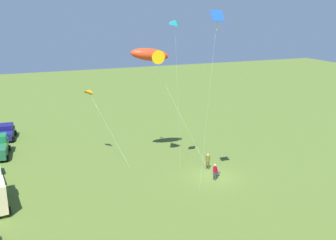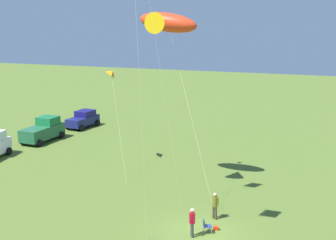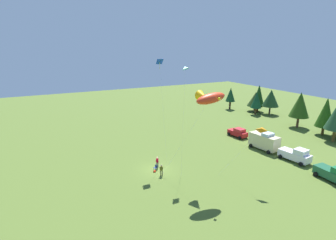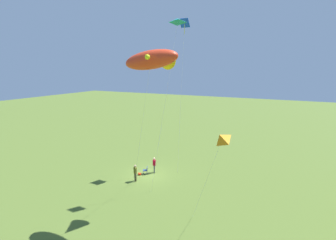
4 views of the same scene
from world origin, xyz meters
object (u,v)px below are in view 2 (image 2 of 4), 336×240
(car_navy_hatch, at_px, (83,119))
(kite_delta_orange, at_px, (113,73))
(truck_green_flatbed, at_px, (43,130))
(person_kite_flyer, at_px, (215,204))
(folding_chair, at_px, (206,225))
(person_spectator, at_px, (192,220))
(backpack_on_grass, at_px, (216,228))
(kite_large_fish, at_px, (166,23))

(car_navy_hatch, height_order, kite_delta_orange, kite_delta_orange)
(truck_green_flatbed, height_order, car_navy_hatch, truck_green_flatbed)
(car_navy_hatch, distance_m, kite_delta_orange, 16.09)
(person_kite_flyer, bearing_deg, folding_chair, -148.38)
(truck_green_flatbed, xyz_separation_m, car_navy_hatch, (6.58, -0.86, -0.15))
(person_spectator, bearing_deg, truck_green_flatbed, 113.78)
(truck_green_flatbed, bearing_deg, folding_chair, -121.05)
(backpack_on_grass, xyz_separation_m, car_navy_hatch, (20.58, 20.63, 0.84))
(folding_chair, xyz_separation_m, kite_large_fish, (6.35, 4.79, 11.51))
(folding_chair, height_order, car_navy_hatch, car_navy_hatch)
(folding_chair, relative_size, person_spectator, 0.47)
(person_kite_flyer, relative_size, truck_green_flatbed, 0.34)
(folding_chair, distance_m, backpack_on_grass, 0.83)
(backpack_on_grass, height_order, car_navy_hatch, car_navy_hatch)
(person_spectator, xyz_separation_m, kite_large_fish, (7.09, 4.16, 10.98))
(person_kite_flyer, relative_size, kite_delta_orange, 0.21)
(person_kite_flyer, bearing_deg, truck_green_flatbed, 91.20)
(person_spectator, xyz_separation_m, truck_green_flatbed, (15.32, 20.40, 0.08))
(person_spectator, bearing_deg, backpack_on_grass, 21.15)
(person_spectator, distance_m, backpack_on_grass, 1.94)
(car_navy_hatch, bearing_deg, backpack_on_grass, -128.27)
(person_spectator, height_order, truck_green_flatbed, truck_green_flatbed)
(folding_chair, distance_m, truck_green_flatbed, 25.59)
(folding_chair, bearing_deg, person_spectator, -154.66)
(car_navy_hatch, xyz_separation_m, kite_large_fish, (-14.80, -15.37, 11.05))
(folding_chair, bearing_deg, person_kite_flyer, 65.09)
(truck_green_flatbed, distance_m, kite_delta_orange, 13.07)
(person_kite_flyer, distance_m, person_spectator, 2.87)
(kite_delta_orange, bearing_deg, truck_green_flatbed, 66.14)
(person_spectator, bearing_deg, person_kite_flyer, 47.83)
(truck_green_flatbed, relative_size, car_navy_hatch, 1.17)
(folding_chair, relative_size, car_navy_hatch, 0.19)
(kite_large_fish, bearing_deg, person_kite_flyer, -131.83)
(person_spectator, xyz_separation_m, kite_delta_orange, (10.78, 10.14, 6.79))
(person_spectator, relative_size, car_navy_hatch, 0.40)
(car_navy_hatch, bearing_deg, person_kite_flyer, -126.78)
(person_spectator, distance_m, kite_large_fish, 13.72)
(folding_chair, distance_m, person_spectator, 1.11)
(car_navy_hatch, bearing_deg, kite_large_fish, -127.26)
(kite_large_fish, bearing_deg, truck_green_flatbed, 63.12)
(truck_green_flatbed, height_order, kite_delta_orange, kite_delta_orange)
(person_kite_flyer, relative_size, car_navy_hatch, 0.40)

